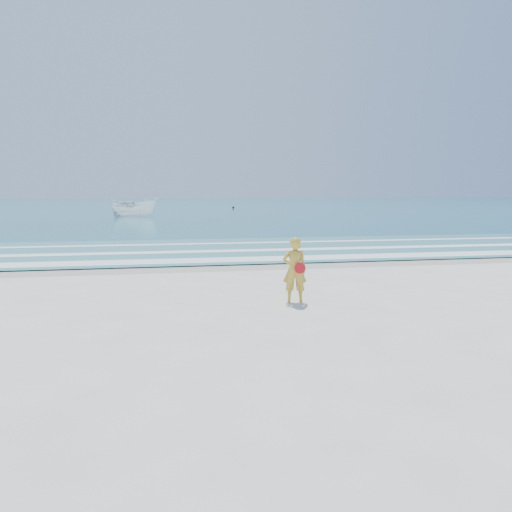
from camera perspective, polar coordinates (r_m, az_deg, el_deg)
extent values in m
plane|color=silver|center=(9.46, 1.86, -9.16)|extent=(400.00, 400.00, 0.00)
cube|color=#B2A893|center=(18.16, -4.33, -1.17)|extent=(400.00, 2.40, 0.00)
cube|color=#19727F|center=(113.90, -9.76, 5.93)|extent=(400.00, 190.00, 0.04)
cube|color=#59B7AD|center=(23.09, -5.71, 0.76)|extent=(400.00, 10.00, 0.01)
cube|color=white|center=(19.44, -4.76, -0.46)|extent=(400.00, 1.40, 0.01)
cube|color=white|center=(22.30, -5.53, 0.54)|extent=(400.00, 0.90, 0.01)
cube|color=white|center=(25.57, -6.21, 1.41)|extent=(400.00, 0.60, 0.01)
imported|color=white|center=(54.80, -13.78, 5.44)|extent=(5.52, 3.31, 2.00)
sphere|color=black|center=(78.89, -2.62, 5.57)|extent=(0.35, 0.35, 0.35)
imported|color=gold|center=(12.19, 4.44, -1.59)|extent=(0.65, 0.50, 1.60)
cylinder|color=red|center=(12.03, 5.03, -1.39)|extent=(0.27, 0.08, 0.27)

